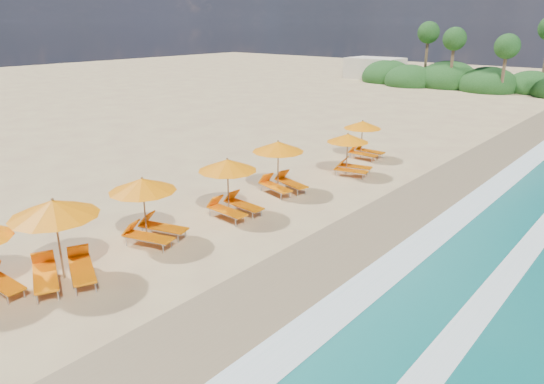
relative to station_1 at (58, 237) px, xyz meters
name	(u,v)px	position (x,y,z in m)	size (l,w,h in m)	color
ground	(272,221)	(1.73, 7.76, -1.48)	(160.00, 160.00, 0.00)	tan
wet_sand	(360,249)	(5.73, 7.76, -1.47)	(4.00, 160.00, 0.01)	#826C4D
surf_foam	(435,272)	(8.43, 7.76, -1.45)	(4.00, 160.00, 0.01)	white
station_1	(58,237)	(0.00, 0.00, 0.00)	(3.45, 3.43, 2.64)	olive
station_2	(149,206)	(-0.39, 3.52, -0.13)	(3.03, 2.95, 2.40)	olive
station_3	(231,184)	(0.10, 7.16, -0.14)	(2.66, 2.48, 2.39)	olive
station_4	(280,163)	(-0.26, 10.73, -0.13)	(2.97, 2.87, 2.41)	olive
station_5	(350,151)	(0.75, 15.15, -0.26)	(2.69, 2.60, 2.17)	olive
station_6	(364,137)	(-0.37, 18.50, -0.25)	(2.34, 2.16, 2.18)	olive
treeline	(455,79)	(-8.21, 53.28, -0.48)	(25.80, 8.80, 9.74)	#163D14
beach_building	(375,68)	(-20.27, 55.76, -0.08)	(7.00, 5.00, 2.80)	beige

